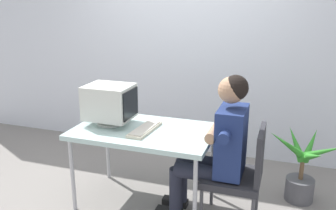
{
  "coord_description": "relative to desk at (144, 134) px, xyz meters",
  "views": [
    {
      "loc": [
        1.18,
        -2.78,
        1.87
      ],
      "look_at": [
        0.23,
        0.0,
        1.0
      ],
      "focal_mm": 37.91,
      "sensor_mm": 36.0,
      "label": 1
    }
  ],
  "objects": [
    {
      "name": "potted_plant",
      "position": [
        1.39,
        0.53,
        -0.37
      ],
      "size": [
        0.69,
        0.65,
        0.72
      ],
      "color": "#4C4C51",
      "rests_on": "ground_plane"
    },
    {
      "name": "ground_plane",
      "position": [
        0.0,
        0.0,
        -0.7
      ],
      "size": [
        12.0,
        12.0,
        0.0
      ],
      "primitive_type": "plane",
      "color": "gray"
    },
    {
      "name": "wall_back",
      "position": [
        0.3,
        1.4,
        0.8
      ],
      "size": [
        8.0,
        0.1,
        3.0
      ],
      "primitive_type": "cube",
      "color": "silver",
      "rests_on": "ground_plane"
    },
    {
      "name": "keyboard",
      "position": [
        0.02,
        -0.04,
        0.07
      ],
      "size": [
        0.17,
        0.45,
        0.03
      ],
      "color": "beige",
      "rests_on": "desk"
    },
    {
      "name": "crt_monitor",
      "position": [
        -0.35,
        0.03,
        0.26
      ],
      "size": [
        0.43,
        0.35,
        0.37
      ],
      "color": "silver",
      "rests_on": "desk"
    },
    {
      "name": "desk",
      "position": [
        0.0,
        0.0,
        0.0
      ],
      "size": [
        1.26,
        0.78,
        0.75
      ],
      "color": "#B7B7BC",
      "rests_on": "ground_plane"
    },
    {
      "name": "person_seated",
      "position": [
        0.69,
        -0.04,
        0.02
      ],
      "size": [
        0.74,
        0.59,
        1.31
      ],
      "color": "navy",
      "rests_on": "ground_plane"
    },
    {
      "name": "office_chair",
      "position": [
        0.89,
        -0.04,
        -0.21
      ],
      "size": [
        0.48,
        0.48,
        0.88
      ],
      "color": "#4C4C51",
      "rests_on": "ground_plane"
    }
  ]
}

